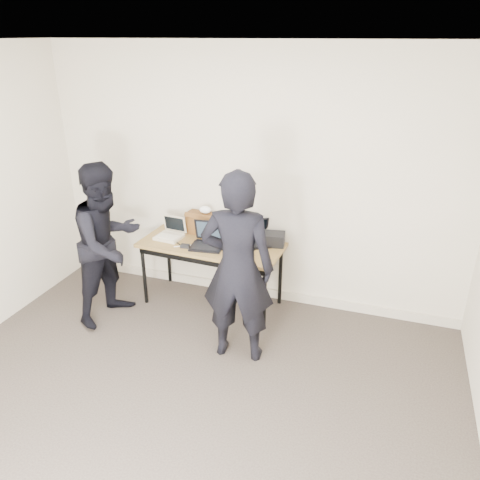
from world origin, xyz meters
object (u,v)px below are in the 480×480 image
at_px(laptop_right, 255,238).
at_px(equipment_box, 274,239).
at_px(person_typist, 237,269).
at_px(person_observer, 108,243).
at_px(laptop_center, 208,241).
at_px(desk, 211,249).
at_px(leather_satchel, 203,223).
at_px(laptop_beige, 170,234).

height_order(laptop_right, equipment_box, laptop_right).
distance_m(person_typist, person_observer, 1.46).
height_order(laptop_center, person_typist, person_typist).
bearing_deg(laptop_center, desk, 71.49).
xyz_separation_m(leather_satchel, person_typist, (0.73, -0.97, 0.04)).
bearing_deg(laptop_beige, laptop_center, -2.87).
relative_size(laptop_right, person_typist, 0.25).
height_order(laptop_beige, person_typist, person_typist).
bearing_deg(leather_satchel, laptop_center, -51.77).
bearing_deg(desk, laptop_right, 25.59).
distance_m(laptop_beige, equipment_box, 1.12).
xyz_separation_m(desk, equipment_box, (0.63, 0.19, 0.12)).
height_order(desk, laptop_beige, laptop_beige).
height_order(laptop_center, person_observer, person_observer).
xyz_separation_m(desk, leather_satchel, (-0.18, 0.23, 0.19)).
relative_size(laptop_center, person_typist, 0.21).
relative_size(laptop_right, person_observer, 0.27).
bearing_deg(laptop_beige, person_typist, -31.11).
distance_m(equipment_box, person_observer, 1.68).
distance_m(laptop_center, equipment_box, 0.68).
distance_m(laptop_beige, laptop_center, 0.47).
relative_size(leather_satchel, person_typist, 0.21).
height_order(laptop_beige, laptop_center, laptop_center).
relative_size(desk, person_observer, 0.93).
distance_m(desk, leather_satchel, 0.34).
relative_size(equipment_box, person_typist, 0.13).
xyz_separation_m(desk, person_observer, (-0.89, -0.53, 0.16)).
xyz_separation_m(laptop_center, person_typist, (0.56, -0.70, 0.11)).
bearing_deg(laptop_beige, laptop_right, 15.45).
distance_m(laptop_beige, person_observer, 0.69).
xyz_separation_m(desk, laptop_beige, (-0.48, 0.02, 0.10)).
bearing_deg(laptop_center, person_observer, -158.21).
distance_m(desk, laptop_center, 0.13).
bearing_deg(laptop_beige, person_observer, -121.43).
distance_m(laptop_center, person_observer, 1.00).
relative_size(laptop_right, equipment_box, 2.01).
bearing_deg(laptop_right, person_typist, -114.34).
xyz_separation_m(laptop_right, leather_satchel, (-0.61, 0.05, 0.07)).
bearing_deg(laptop_right, desk, 170.83).
bearing_deg(laptop_beige, leather_satchel, 40.43).
relative_size(laptop_center, equipment_box, 1.62).
distance_m(laptop_right, person_typist, 0.94).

